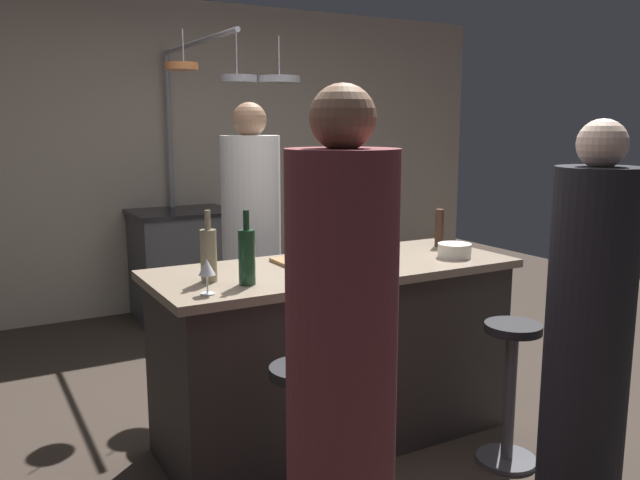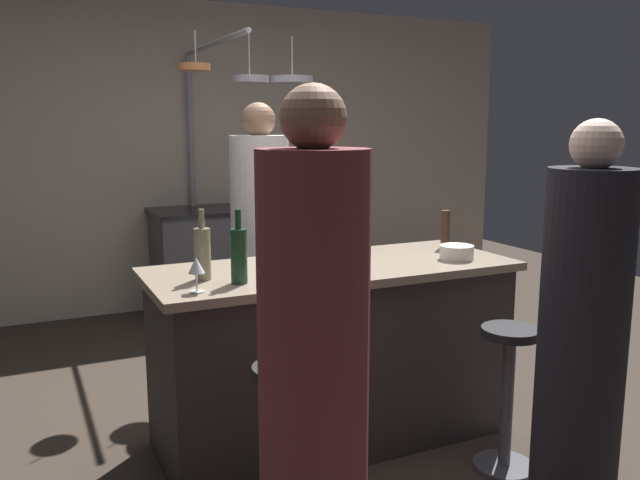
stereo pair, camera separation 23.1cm
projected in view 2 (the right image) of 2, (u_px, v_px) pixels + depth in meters
name	position (u px, v px, depth m)	size (l,w,h in m)	color
ground_plane	(332.00, 437.00, 3.33)	(9.00, 9.00, 0.00)	#382D26
back_wall	(187.00, 157.00, 5.64)	(6.40, 0.16, 2.60)	#BCAD99
kitchen_island	(333.00, 352.00, 3.25)	(1.80, 0.72, 0.90)	#332D2B
stove_range	(203.00, 262.00, 5.44)	(0.80, 0.64, 0.89)	#47474C
chef	(261.00, 252.00, 4.05)	(0.36, 0.36, 1.71)	white
bar_stool_left	(287.00, 441.00, 2.50)	(0.28, 0.28, 0.68)	#4C4C51
guest_left	(314.00, 373.00, 2.09)	(0.36, 0.36, 1.70)	brown
bar_stool_right	(507.00, 392.00, 2.96)	(0.28, 0.28, 0.68)	#4C4C51
guest_right	(582.00, 340.00, 2.55)	(0.34, 0.34, 1.60)	black
overhead_pot_rack	(228.00, 110.00, 4.69)	(0.89, 1.55, 2.17)	gray
cutting_board	(307.00, 260.00, 3.25)	(0.32, 0.22, 0.02)	#997047
pepper_mill	(445.00, 229.00, 3.60)	(0.05, 0.05, 0.21)	#382319
wine_bottle_white	(203.00, 252.00, 2.86)	(0.07, 0.07, 0.31)	gray
wine_bottle_red	(364.00, 231.00, 3.50)	(0.07, 0.07, 0.29)	#143319
wine_bottle_green	(239.00, 255.00, 2.79)	(0.07, 0.07, 0.32)	#193D23
wine_glass_near_left_guest	(346.00, 233.00, 3.47)	(0.07, 0.07, 0.15)	silver
wine_glass_near_right_guest	(196.00, 267.00, 2.64)	(0.07, 0.07, 0.15)	silver
mixing_bowl_wooden	(344.00, 266.00, 2.97)	(0.15, 0.15, 0.08)	brown
mixing_bowl_ceramic	(457.00, 252.00, 3.30)	(0.17, 0.17, 0.07)	silver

